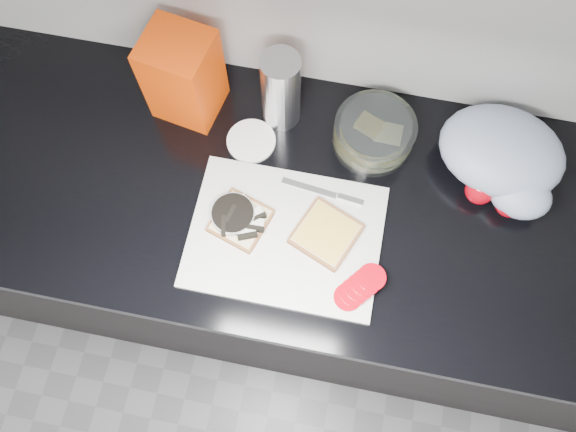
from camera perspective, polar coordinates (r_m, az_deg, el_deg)
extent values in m
cube|color=black|center=(1.66, 3.91, -4.69)|extent=(3.50, 0.60, 0.86)
cube|color=black|center=(1.24, 5.23, 1.05)|extent=(3.50, 0.64, 0.04)
cube|color=silver|center=(1.18, -0.28, -2.09)|extent=(0.40, 0.30, 0.01)
cube|color=beige|center=(1.18, -4.83, -0.48)|extent=(0.13, 0.13, 0.01)
cube|color=silver|center=(1.18, -5.34, 1.41)|extent=(0.04, 0.03, 0.01)
cube|color=black|center=(1.18, -5.34, 1.41)|extent=(0.04, 0.01, 0.02)
cube|color=silver|center=(1.18, -4.50, 1.24)|extent=(0.04, 0.04, 0.01)
cube|color=black|center=(1.18, -4.50, 1.24)|extent=(0.03, 0.04, 0.02)
cube|color=silver|center=(1.17, -3.40, 0.17)|extent=(0.04, 0.04, 0.01)
cube|color=black|center=(1.17, -3.40, 0.17)|extent=(0.04, 0.03, 0.02)
cube|color=silver|center=(1.17, -6.32, 0.34)|extent=(0.03, 0.04, 0.01)
cube|color=black|center=(1.17, -6.32, 0.34)|extent=(0.02, 0.04, 0.02)
cube|color=silver|center=(1.17, -4.70, -0.34)|extent=(0.04, 0.04, 0.01)
cube|color=black|center=(1.17, -4.70, -0.34)|extent=(0.04, 0.03, 0.02)
cube|color=silver|center=(1.16, -4.22, -1.53)|extent=(0.04, 0.03, 0.01)
cube|color=black|center=(1.16, -4.22, -1.53)|extent=(0.04, 0.02, 0.02)
cube|color=silver|center=(1.16, -5.96, -1.04)|extent=(0.03, 0.04, 0.01)
cube|color=black|center=(1.16, -5.96, -1.04)|extent=(0.02, 0.04, 0.02)
cube|color=silver|center=(1.16, -3.36, -0.77)|extent=(0.04, 0.02, 0.01)
cube|color=black|center=(1.16, -3.36, -0.77)|extent=(0.04, 0.01, 0.02)
cube|color=beige|center=(1.17, 3.88, -1.83)|extent=(0.15, 0.15, 0.02)
cube|color=gold|center=(1.16, 3.91, -1.69)|extent=(0.13, 0.13, 0.00)
cylinder|color=#B50411|center=(1.14, 6.10, -8.20)|extent=(0.07, 0.07, 0.01)
cylinder|color=#B50411|center=(1.14, 6.70, -7.70)|extent=(0.07, 0.07, 0.01)
cylinder|color=#B50411|center=(1.14, 7.30, -7.19)|extent=(0.08, 0.08, 0.01)
cylinder|color=#B50411|center=(1.14, 7.90, -6.69)|extent=(0.08, 0.08, 0.01)
cylinder|color=#B50411|center=(1.14, 8.50, -6.18)|extent=(0.08, 0.08, 0.01)
cube|color=silver|center=(1.21, 2.16, 2.88)|extent=(0.12, 0.03, 0.00)
cube|color=silver|center=(1.21, 6.34, 1.67)|extent=(0.06, 0.02, 0.01)
cylinder|color=#949998|center=(1.18, -5.55, -0.05)|extent=(0.09, 0.09, 0.05)
cylinder|color=black|center=(1.16, -5.63, 0.28)|extent=(0.09, 0.09, 0.01)
cylinder|color=white|center=(1.28, -3.76, 7.61)|extent=(0.15, 0.15, 0.01)
cylinder|color=silver|center=(1.26, 8.71, 8.29)|extent=(0.18, 0.18, 0.07)
cube|color=gold|center=(1.26, 8.11, 8.52)|extent=(0.07, 0.06, 0.04)
cube|color=#D1C47D|center=(1.27, 9.89, 7.55)|extent=(0.06, 0.05, 0.01)
cube|color=#F72D04|center=(1.26, -10.58, 13.83)|extent=(0.16, 0.15, 0.22)
cylinder|color=silver|center=(1.22, -0.73, 12.63)|extent=(0.08, 0.08, 0.20)
ellipsoid|color=#949BB6|center=(1.28, 20.87, 6.17)|extent=(0.30, 0.26, 0.12)
ellipsoid|color=#949BB6|center=(1.27, 22.53, 1.99)|extent=(0.15, 0.13, 0.08)
sphere|color=#B50411|center=(1.26, 18.93, 2.52)|extent=(0.06, 0.06, 0.06)
sphere|color=#B50411|center=(1.27, 21.64, 1.24)|extent=(0.06, 0.06, 0.06)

